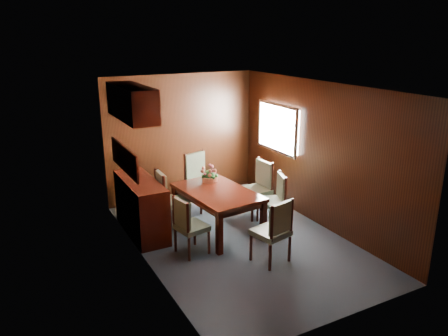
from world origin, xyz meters
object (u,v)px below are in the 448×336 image
chair_head (275,228)px  chair_right_near (275,197)px  sideboard (141,207)px  dining_table (217,196)px  flower_centerpiece (210,174)px  chair_left_near (188,223)px

chair_head → chair_right_near: bearing=42.8°
sideboard → dining_table: bearing=-25.1°
dining_table → chair_right_near: size_ratio=1.74×
chair_right_near → flower_centerpiece: bearing=69.9°
sideboard → chair_left_near: 1.09m
chair_left_near → chair_right_near: size_ratio=0.98×
sideboard → chair_right_near: chair_right_near is taller
chair_head → flower_centerpiece: 1.81m
chair_left_near → chair_head: chair_head is taller
dining_table → chair_left_near: 0.90m
sideboard → flower_centerpiece: 1.27m
sideboard → chair_head: (1.33, -1.83, 0.08)m
chair_right_near → chair_left_near: bearing=118.5°
chair_head → flower_centerpiece: size_ratio=3.35×
sideboard → dining_table: size_ratio=0.88×
dining_table → chair_head: 1.33m
flower_centerpiece → chair_left_near: bearing=-130.6°
chair_right_near → chair_head: chair_head is taller
chair_head → sideboard: bearing=113.6°
dining_table → chair_right_near: (0.95, -0.26, -0.10)m
dining_table → flower_centerpiece: size_ratio=5.53×
chair_left_near → chair_head: bearing=40.1°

